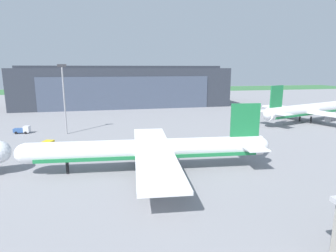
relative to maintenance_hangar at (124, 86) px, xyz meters
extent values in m
plane|color=gray|center=(10.52, -86.92, -9.60)|extent=(440.00, 440.00, 0.00)
cube|color=#356B3D|center=(10.52, 101.90, -9.56)|extent=(440.00, 56.00, 0.08)
cube|color=#2D333D|center=(0.00, 0.09, -0.14)|extent=(102.74, 37.06, 18.92)
cube|color=#424C60|center=(0.00, -18.59, -2.03)|extent=(78.08, 0.30, 15.14)
cube|color=#2D333D|center=(0.00, 0.09, 9.92)|extent=(102.74, 8.89, 1.20)
cylinder|color=white|center=(61.32, -63.09, -5.14)|extent=(41.85, 17.00, 4.12)
sphere|color=white|center=(41.03, -69.63, -5.14)|extent=(3.22, 3.22, 3.22)
cube|color=#1E7A42|center=(61.32, -63.09, -6.27)|extent=(38.61, 16.00, 0.72)
cube|color=#1E7A42|center=(44.27, -68.59, 0.43)|extent=(5.40, 2.08, 7.01)
cube|color=white|center=(44.41, -71.78, -4.73)|extent=(5.42, 6.67, 0.28)
cube|color=white|center=(42.52, -65.91, -4.73)|extent=(5.42, 6.67, 0.28)
cube|color=white|center=(63.36, -72.19, -5.65)|extent=(11.49, 17.61, 0.56)
cube|color=white|center=(57.66, -54.52, -5.65)|extent=(11.49, 17.61, 0.56)
cylinder|color=gray|center=(63.72, -70.70, -7.09)|extent=(4.42, 3.36, 2.27)
cylinder|color=gray|center=(58.82, -55.51, -7.09)|extent=(4.42, 3.36, 2.27)
cylinder|color=black|center=(75.12, -58.64, -8.40)|extent=(0.56, 0.56, 2.40)
cylinder|color=black|center=(60.36, -65.68, -8.40)|extent=(0.56, 0.56, 2.40)
cylinder|color=black|center=(59.03, -61.56, -8.40)|extent=(0.56, 0.56, 2.40)
cylinder|color=white|center=(-1.63, -99.02, -5.47)|extent=(44.08, 7.59, 3.76)
sphere|color=white|center=(-23.51, -97.09, -5.47)|extent=(3.61, 3.61, 3.61)
sphere|color=white|center=(20.24, -100.94, -5.47)|extent=(2.93, 2.93, 2.93)
cube|color=#1E7A42|center=(-1.63, -99.02, -6.50)|extent=(40.58, 7.32, 0.66)
cube|color=#1E7A42|center=(16.74, -100.63, -0.39)|extent=(5.72, 0.90, 6.39)
cube|color=white|center=(17.87, -97.89, -5.09)|extent=(4.40, 5.59, 0.28)
cube|color=white|center=(17.37, -103.53, -5.09)|extent=(4.40, 5.59, 0.28)
cube|color=white|center=(0.10, -89.30, -5.94)|extent=(8.54, 18.14, 0.56)
cube|color=white|center=(-1.62, -108.89, -5.94)|extent=(8.54, 18.14, 0.56)
cylinder|color=gray|center=(-0.82, -90.63, -7.27)|extent=(3.74, 2.37, 2.07)
cylinder|color=gray|center=(-2.29, -107.41, -7.27)|extent=(3.74, 2.37, 2.07)
cylinder|color=black|center=(-16.51, -97.71, -8.48)|extent=(0.56, 0.56, 2.25)
cylinder|color=black|center=(0.29, -97.21, -8.48)|extent=(0.56, 0.56, 2.25)
cylinder|color=black|center=(-0.06, -101.14, -8.48)|extent=(0.56, 0.56, 2.25)
cube|color=silver|center=(-32.53, -61.15, -8.32)|extent=(1.87, 1.90, 1.84)
cube|color=#335693|center=(-34.77, -60.74, -8.68)|extent=(3.19, 2.14, 1.12)
cylinder|color=black|center=(-32.79, -62.03, -9.24)|extent=(0.76, 0.38, 0.73)
cylinder|color=black|center=(-32.47, -60.23, -9.24)|extent=(0.76, 0.38, 0.73)
cylinder|color=black|center=(-35.48, -61.54, -9.24)|extent=(0.76, 0.38, 0.73)
cylinder|color=black|center=(-35.16, -59.75, -9.24)|extent=(0.76, 0.38, 0.73)
cube|color=silver|center=(-23.89, -82.36, -8.45)|extent=(2.50, 2.28, 1.60)
cube|color=yellow|center=(-23.19, -80.12, -8.44)|extent=(2.87, 3.44, 1.63)
cylinder|color=black|center=(-24.95, -81.95, -9.25)|extent=(0.46, 0.75, 0.70)
cylinder|color=black|center=(-22.79, -82.63, -9.25)|extent=(0.46, 0.75, 0.70)
cylinder|color=black|center=(-24.11, -79.27, -9.25)|extent=(0.46, 0.75, 0.70)
cylinder|color=black|center=(-21.95, -79.94, -9.25)|extent=(0.46, 0.75, 0.70)
cylinder|color=#99999E|center=(-20.93, -64.50, 0.02)|extent=(0.44, 0.44, 19.24)
cube|color=#333338|center=(-20.93, -64.50, 10.04)|extent=(2.40, 0.50, 0.80)
camera|label=1|loc=(-8.84, -148.80, 9.33)|focal=29.89mm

